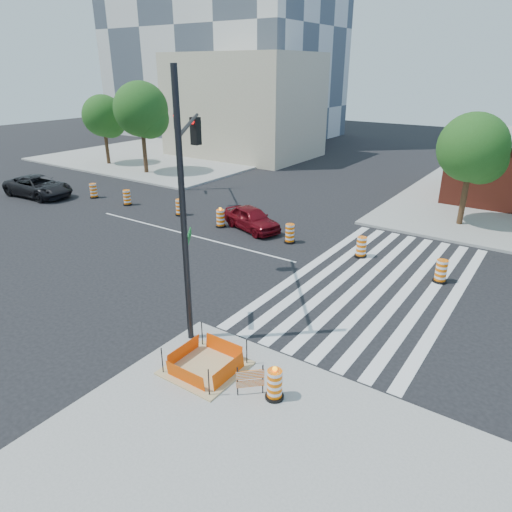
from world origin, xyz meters
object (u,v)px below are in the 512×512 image
object	(u,v)px
red_coupe	(252,219)
signal_pole_se	(188,177)
dark_suv	(38,186)
signal_pole_nw	(177,130)

from	to	relation	value
red_coupe	signal_pole_se	size ratio (longest dim) A/B	0.46
red_coupe	dark_suv	world-z (taller)	dark_suv
red_coupe	signal_pole_se	distance (m)	10.99
dark_suv	signal_pole_se	world-z (taller)	signal_pole_se
dark_suv	signal_pole_nw	size ratio (longest dim) A/B	0.71
red_coupe	dark_suv	bearing A→B (deg)	118.01
signal_pole_nw	dark_suv	bearing A→B (deg)	-98.26
dark_suv	signal_pole_se	bearing A→B (deg)	-111.68
dark_suv	signal_pole_nw	xyz separation A→B (m)	(8.18, 6.05, 3.92)
red_coupe	dark_suv	xyz separation A→B (m)	(-16.85, -2.74, 0.08)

